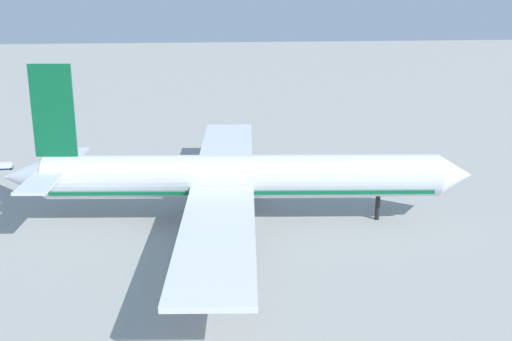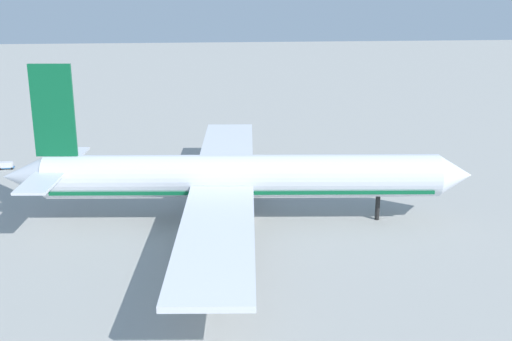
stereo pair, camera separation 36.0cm
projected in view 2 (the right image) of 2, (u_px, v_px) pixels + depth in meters
The scene contains 3 objects.
ground_plane at pixel (243, 220), 95.09m from camera, with size 600.00×600.00×0.00m, color #9E9E99.
airliner at pixel (233, 177), 93.21m from camera, with size 69.57×76.88×23.48m.
baggage_cart_0 at pixel (6, 165), 121.11m from camera, with size 3.44×1.74×1.37m.
Camera 2 is at (-6.30, -88.82, 34.25)m, focal length 44.26 mm.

